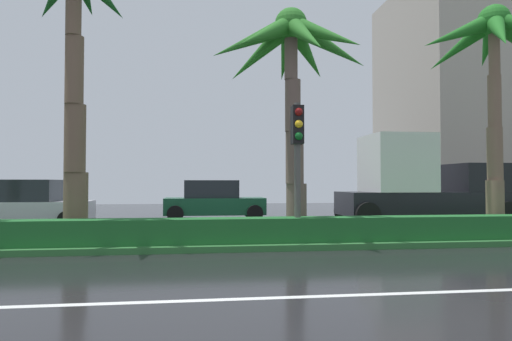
# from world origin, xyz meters

# --- Properties ---
(ground_plane) EXTENTS (90.00, 42.00, 0.10)m
(ground_plane) POSITION_xyz_m (0.00, 9.00, -0.05)
(ground_plane) COLOR black
(near_lane_divider_stripe) EXTENTS (81.00, 0.14, 0.01)m
(near_lane_divider_stripe) POSITION_xyz_m (0.00, 2.00, 0.00)
(near_lane_divider_stripe) COLOR white
(near_lane_divider_stripe) RESTS_ON ground_plane
(median_strip) EXTENTS (85.50, 4.00, 0.15)m
(median_strip) POSITION_xyz_m (0.00, 8.00, 0.07)
(median_strip) COLOR #2D6B33
(median_strip) RESTS_ON ground_plane
(median_hedge) EXTENTS (76.50, 0.70, 0.60)m
(median_hedge) POSITION_xyz_m (0.00, 6.60, 0.45)
(median_hedge) COLOR #1E6028
(median_hedge) RESTS_ON median_strip
(palm_tree_centre_left) EXTENTS (3.55, 3.66, 7.46)m
(palm_tree_centre_left) POSITION_xyz_m (-3.36, 7.40, 5.89)
(palm_tree_centre_left) COLOR brown
(palm_tree_centre_left) RESTS_ON median_strip
(palm_tree_centre) EXTENTS (4.48, 4.40, 6.30)m
(palm_tree_centre) POSITION_xyz_m (2.31, 7.70, 5.03)
(palm_tree_centre) COLOR brown
(palm_tree_centre) RESTS_ON median_strip
(palm_tree_centre_right) EXTENTS (4.29, 4.07, 6.68)m
(palm_tree_centre_right) POSITION_xyz_m (8.31, 7.62, 5.40)
(palm_tree_centre_right) COLOR brown
(palm_tree_centre_right) RESTS_ON median_strip
(traffic_signal_median_right) EXTENTS (0.28, 0.43, 3.46)m
(traffic_signal_median_right) POSITION_xyz_m (2.21, 6.56, 2.53)
(traffic_signal_median_right) COLOR #4C4C47
(traffic_signal_median_right) RESTS_ON median_strip
(car_in_traffic_leading) EXTENTS (4.30, 2.02, 1.72)m
(car_in_traffic_leading) POSITION_xyz_m (-6.28, 12.25, 0.83)
(car_in_traffic_leading) COLOR silver
(car_in_traffic_leading) RESTS_ON ground_plane
(car_in_traffic_second) EXTENTS (4.30, 2.02, 1.72)m
(car_in_traffic_second) POSITION_xyz_m (0.42, 15.08, 0.83)
(car_in_traffic_second) COLOR #195133
(car_in_traffic_second) RESTS_ON ground_plane
(box_truck_lead) EXTENTS (6.40, 2.64, 3.46)m
(box_truck_lead) POSITION_xyz_m (8.36, 12.04, 1.55)
(box_truck_lead) COLOR black
(box_truck_lead) RESTS_ON ground_plane
(building_far_right) EXTENTS (15.34, 11.82, 17.87)m
(building_far_right) POSITION_xyz_m (23.96, 29.95, 8.94)
(building_far_right) COLOR #A89E8E
(building_far_right) RESTS_ON ground_plane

